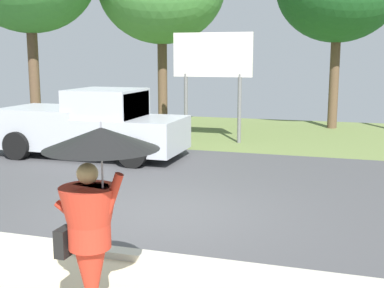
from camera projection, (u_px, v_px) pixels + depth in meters
The scene contains 4 objects.
ground_plane at pixel (204, 178), 11.69m from camera, with size 40.00×22.00×0.20m.
monk_pedestrian at pixel (93, 214), 5.11m from camera, with size 1.16×1.16×2.13m.
pickup_truck at pixel (92, 125), 13.83m from camera, with size 5.20×2.28×1.88m.
roadside_billboard at pixel (212, 63), 15.97m from camera, with size 2.60×0.12×3.50m.
Camera 1 is at (3.11, -7.99, 2.76)m, focal length 46.74 mm.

